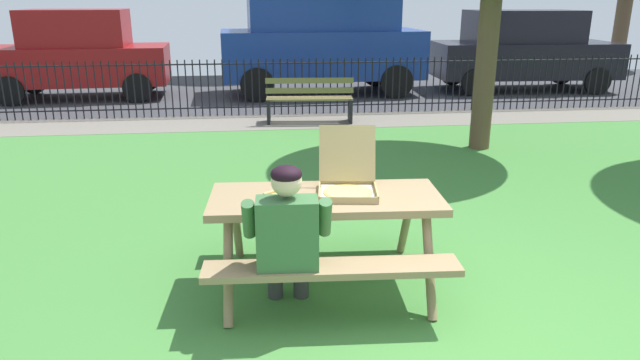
% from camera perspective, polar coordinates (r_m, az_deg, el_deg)
% --- Properties ---
extents(ground, '(28.00, 12.36, 0.02)m').
position_cam_1_polar(ground, '(5.82, 7.08, -5.26)').
color(ground, '#407D37').
extents(cobblestone_walkway, '(28.00, 1.40, 0.01)m').
position_cam_1_polar(cobblestone_walkway, '(10.99, 0.41, 5.88)').
color(cobblestone_walkway, slate).
extents(street_asphalt, '(28.00, 6.23, 0.01)m').
position_cam_1_polar(street_asphalt, '(14.72, -1.43, 8.89)').
color(street_asphalt, '#38383D').
extents(picnic_table_foreground, '(1.88, 1.57, 0.79)m').
position_cam_1_polar(picnic_table_foreground, '(4.53, 0.57, -3.61)').
color(picnic_table_foreground, '#927854').
rests_on(picnic_table_foreground, ground).
extents(pizza_box_open, '(0.52, 0.60, 0.49)m').
position_cam_1_polar(pizza_box_open, '(4.54, 2.75, -0.04)').
color(pizza_box_open, tan).
rests_on(pizza_box_open, picnic_table_foreground).
extents(pizza_slice_on_table, '(0.26, 0.27, 0.02)m').
position_cam_1_polar(pizza_slice_on_table, '(4.48, -4.11, -1.49)').
color(pizza_slice_on_table, '#E7CF59').
rests_on(pizza_slice_on_table, picnic_table_foreground).
extents(adult_at_table, '(0.62, 0.61, 1.19)m').
position_cam_1_polar(adult_at_table, '(4.04, -3.25, -5.49)').
color(adult_at_table, '#353535').
rests_on(adult_at_table, ground).
extents(iron_fence_streetside, '(21.39, 0.03, 1.10)m').
position_cam_1_polar(iron_fence_streetside, '(11.57, -0.01, 9.31)').
color(iron_fence_streetside, black).
rests_on(iron_fence_streetside, ground).
extents(park_bench_center, '(1.63, 0.57, 0.85)m').
position_cam_1_polar(park_bench_center, '(10.74, -1.04, 7.89)').
color(park_bench_center, olive).
rests_on(park_bench_center, ground).
extents(parked_car_far_left, '(3.98, 2.00, 1.98)m').
position_cam_1_polar(parked_car_far_left, '(14.48, -22.75, 11.47)').
color(parked_car_far_left, maroon).
rests_on(parked_car_far_left, ground).
extents(parked_car_left, '(4.78, 2.23, 2.46)m').
position_cam_1_polar(parked_car_left, '(14.02, 0.17, 13.85)').
color(parked_car_left, navy).
rests_on(parked_car_left, ground).
extents(parked_car_center, '(4.47, 2.06, 1.94)m').
position_cam_1_polar(parked_car_center, '(15.47, 19.47, 12.12)').
color(parked_car_center, black).
rests_on(parked_car_center, ground).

